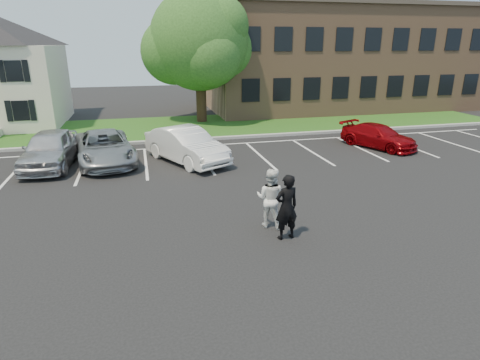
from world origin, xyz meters
name	(u,v)px	position (x,y,z in m)	size (l,w,h in m)	color
ground_plane	(248,229)	(0.00, 0.00, 0.00)	(90.00, 90.00, 0.00)	black
curb	(193,139)	(0.00, 12.00, 0.07)	(40.00, 0.30, 0.15)	gray
grass_strip	(185,127)	(0.00, 16.00, 0.04)	(44.00, 8.00, 0.08)	#0F4C10
stall_lines	(229,152)	(1.40, 8.95, 0.01)	(34.00, 5.36, 0.01)	silver
office_building	(339,58)	(14.00, 21.99, 4.16)	(22.40, 10.40, 8.30)	#946B4D
tree	(201,43)	(1.46, 17.67, 5.35)	(7.80, 7.20, 8.80)	black
man_black_suit	(287,207)	(0.90, -0.80, 0.96)	(0.70, 0.46, 1.93)	black
man_white_shirt	(270,198)	(0.71, 0.08, 0.92)	(0.89, 0.70, 1.84)	white
car_silver_west	(50,149)	(-6.93, 8.49, 0.83)	(1.96, 4.86, 1.66)	#BABABF
car_silver_minivan	(105,148)	(-4.60, 8.52, 0.73)	(2.44, 5.29, 1.47)	#94979B
car_white_sedan	(186,145)	(-0.91, 7.73, 0.81)	(1.71, 4.90, 1.62)	white
car_red_compact	(378,136)	(9.42, 8.04, 0.61)	(1.71, 4.21, 1.22)	#820408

